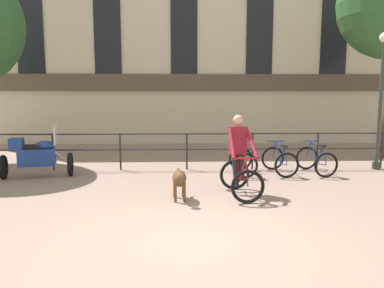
% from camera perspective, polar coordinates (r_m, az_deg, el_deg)
% --- Properties ---
extents(ground_plane, '(60.00, 60.00, 0.00)m').
position_cam_1_polar(ground_plane, '(5.70, 0.27, -14.50)').
color(ground_plane, gray).
extents(canal_railing, '(15.05, 0.05, 1.05)m').
position_cam_1_polar(canal_railing, '(10.57, -0.80, -0.12)').
color(canal_railing, '#232326').
rests_on(canal_railing, ground_plane).
extents(building_facade, '(18.00, 0.72, 9.77)m').
position_cam_1_polar(building_facade, '(16.48, -1.24, 17.20)').
color(building_facade, beige).
rests_on(building_facade, ground_plane).
extents(cyclist_with_bike, '(0.78, 1.23, 1.70)m').
position_cam_1_polar(cyclist_with_bike, '(8.01, 7.25, -2.33)').
color(cyclist_with_bike, black).
rests_on(cyclist_with_bike, ground_plane).
extents(dog, '(0.32, 0.95, 0.62)m').
position_cam_1_polar(dog, '(7.59, -1.93, -5.37)').
color(dog, brown).
rests_on(dog, ground_plane).
extents(parked_motorcycle, '(1.83, 0.95, 1.35)m').
position_cam_1_polar(parked_motorcycle, '(10.38, -22.64, -1.70)').
color(parked_motorcycle, black).
rests_on(parked_motorcycle, ground_plane).
extents(parked_bicycle_near_lamp, '(0.72, 1.14, 0.86)m').
position_cam_1_polar(parked_bicycle_near_lamp, '(10.12, 7.74, -2.56)').
color(parked_bicycle_near_lamp, black).
rests_on(parked_bicycle_near_lamp, ground_plane).
extents(parked_bicycle_mid_left, '(0.76, 1.17, 0.86)m').
position_cam_1_polar(parked_bicycle_mid_left, '(10.33, 13.19, -2.48)').
color(parked_bicycle_mid_left, black).
rests_on(parked_bicycle_mid_left, ground_plane).
extents(parked_bicycle_mid_right, '(0.82, 1.19, 0.86)m').
position_cam_1_polar(parked_bicycle_mid_right, '(10.64, 18.38, -2.38)').
color(parked_bicycle_mid_right, black).
rests_on(parked_bicycle_mid_right, ground_plane).
extents(street_lamp, '(0.28, 0.28, 3.81)m').
position_cam_1_polar(street_lamp, '(11.77, 26.85, 6.92)').
color(street_lamp, '#2D382D').
rests_on(street_lamp, ground_plane).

